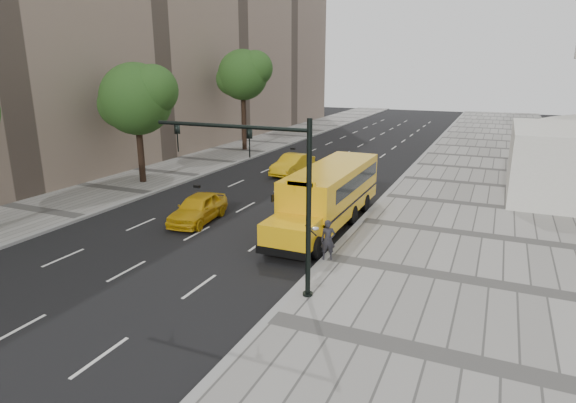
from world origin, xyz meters
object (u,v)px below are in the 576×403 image
at_px(tree_c, 244,75).
at_px(taxi_far, 293,164).
at_px(school_bus, 331,191).
at_px(taxi_near, 198,208).
at_px(pedestrian, 328,240).
at_px(tree_b, 137,98).
at_px(traffic_signal, 271,184).

relative_size(tree_c, taxi_far, 2.05).
bearing_deg(tree_c, school_bus, -50.29).
relative_size(taxi_near, pedestrian, 2.58).
bearing_deg(taxi_near, pedestrian, -23.15).
distance_m(tree_b, taxi_far, 12.11).
distance_m(tree_c, taxi_near, 23.16).
relative_size(tree_c, taxi_near, 2.17).
height_order(tree_c, school_bus, tree_c).
height_order(tree_c, taxi_near, tree_c).
bearing_deg(tree_c, traffic_signal, -59.48).
bearing_deg(taxi_near, tree_b, 139.54).
xyz_separation_m(tree_c, school_bus, (14.91, -17.96, -5.48)).
xyz_separation_m(school_bus, taxi_near, (-6.49, -2.62, -1.01)).
bearing_deg(pedestrian, traffic_signal, -129.08).
distance_m(tree_c, traffic_signal, 30.89).
xyz_separation_m(tree_c, taxi_far, (8.41, -7.83, -6.48)).
distance_m(school_bus, pedestrian, 5.40).
relative_size(tree_b, traffic_signal, 1.30).
xyz_separation_m(tree_b, pedestrian, (16.56, -8.18, -4.91)).
relative_size(tree_b, tree_c, 0.87).
bearing_deg(traffic_signal, tree_c, 120.52).
xyz_separation_m(tree_c, taxi_near, (8.42, -20.58, -6.50)).
bearing_deg(traffic_signal, taxi_far, 111.11).
distance_m(taxi_near, traffic_signal, 9.87).
relative_size(taxi_near, taxi_far, 0.94).
bearing_deg(tree_b, pedestrian, -26.29).
distance_m(tree_c, taxi_far, 13.19).
bearing_deg(tree_c, taxi_far, -42.95).
bearing_deg(tree_c, pedestrian, -54.29).
xyz_separation_m(tree_c, traffic_signal, (15.60, -26.47, -3.16)).
bearing_deg(school_bus, taxi_far, 122.70).
height_order(tree_b, tree_c, tree_c).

